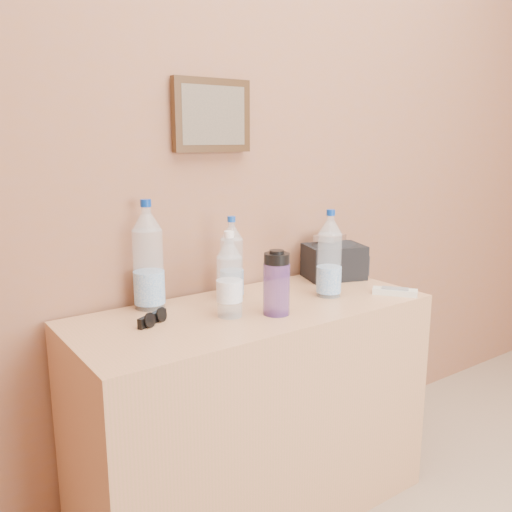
{
  "coord_description": "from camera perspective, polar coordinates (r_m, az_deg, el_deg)",
  "views": [
    {
      "loc": [
        -1.32,
        0.3,
        1.32
      ],
      "look_at": [
        -0.32,
        1.71,
        0.95
      ],
      "focal_mm": 38.0,
      "sensor_mm": 36.0,
      "label": 1
    }
  ],
  "objects": [
    {
      "name": "sunglasses",
      "position": [
        1.7,
        -10.86,
        -6.49
      ],
      "size": [
        0.13,
        0.1,
        0.03
      ],
      "primitive_type": null,
      "rotation": [
        0.0,
        0.0,
        0.49
      ],
      "color": "black",
      "rests_on": "dresser"
    },
    {
      "name": "pet_large_b",
      "position": [
        1.82,
        -11.28,
        -0.51
      ],
      "size": [
        0.1,
        0.1,
        0.36
      ],
      "rotation": [
        0.0,
        0.0,
        -0.38
      ],
      "color": "#C4E4FF",
      "rests_on": "dresser"
    },
    {
      "name": "pet_small",
      "position": [
        1.71,
        -2.81,
        -2.48
      ],
      "size": [
        0.08,
        0.08,
        0.28
      ],
      "rotation": [
        0.0,
        0.0,
        -0.21
      ],
      "color": "silver",
      "rests_on": "dresser"
    },
    {
      "name": "ac_remote",
      "position": [
        2.04,
        14.42,
        -3.67
      ],
      "size": [
        0.14,
        0.16,
        0.02
      ],
      "primitive_type": "cube",
      "rotation": [
        0.0,
        0.0,
        -0.91
      ],
      "color": "white",
      "rests_on": "dresser"
    },
    {
      "name": "dresser",
      "position": [
        1.98,
        -0.26,
        -16.08
      ],
      "size": [
        1.23,
        0.51,
        0.77
      ],
      "primitive_type": "cube",
      "color": "#9D7B4C",
      "rests_on": "ground"
    },
    {
      "name": "pet_large_c",
      "position": [
        1.91,
        -2.56,
        -0.67
      ],
      "size": [
        0.08,
        0.08,
        0.29
      ],
      "rotation": [
        0.0,
        0.0,
        0.23
      ],
      "color": "white",
      "rests_on": "dresser"
    },
    {
      "name": "nalgene_bottle",
      "position": [
        1.73,
        2.17,
        -2.85
      ],
      "size": [
        0.09,
        0.09,
        0.21
      ],
      "rotation": [
        0.0,
        0.0,
        -0.16
      ],
      "color": "#5D3989",
      "rests_on": "dresser"
    },
    {
      "name": "picture_frame",
      "position": [
        1.95,
        -4.65,
        14.53
      ],
      "size": [
        0.3,
        0.03,
        0.25
      ],
      "primitive_type": null,
      "color": "#382311",
      "rests_on": "room_shell"
    },
    {
      "name": "foil_packet",
      "position": [
        2.19,
        7.79,
        1.94
      ],
      "size": [
        0.13,
        0.12,
        0.02
      ],
      "primitive_type": "cube",
      "rotation": [
        0.0,
        0.0,
        0.33
      ],
      "color": "white",
      "rests_on": "toiletry_bag"
    },
    {
      "name": "toiletry_bag",
      "position": [
        2.21,
        8.2,
        -0.34
      ],
      "size": [
        0.27,
        0.23,
        0.15
      ],
      "primitive_type": null,
      "rotation": [
        0.0,
        0.0,
        -0.32
      ],
      "color": "black",
      "rests_on": "dresser"
    },
    {
      "name": "pet_large_d",
      "position": [
        1.94,
        7.74,
        -0.25
      ],
      "size": [
        0.08,
        0.08,
        0.31
      ],
      "rotation": [
        0.0,
        0.0,
        0.13
      ],
      "color": "silver",
      "rests_on": "dresser"
    }
  ]
}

